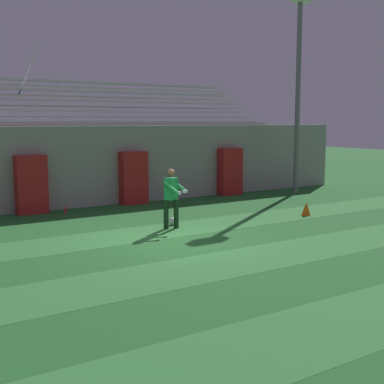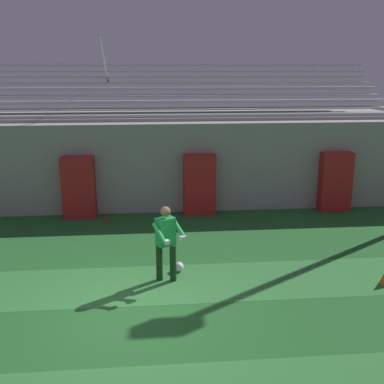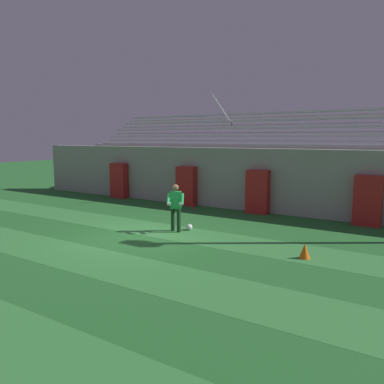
{
  "view_description": "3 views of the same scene",
  "coord_description": "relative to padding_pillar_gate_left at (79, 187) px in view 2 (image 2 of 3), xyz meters",
  "views": [
    {
      "loc": [
        -6.96,
        -11.07,
        2.99
      ],
      "look_at": [
        1.39,
        1.48,
        0.97
      ],
      "focal_mm": 50.0,
      "sensor_mm": 36.0,
      "label": 1
    },
    {
      "loc": [
        0.42,
        -7.45,
        4.42
      ],
      "look_at": [
        1.35,
        3.02,
        1.53
      ],
      "focal_mm": 42.0,
      "sensor_mm": 36.0,
      "label": 2
    },
    {
      "loc": [
        7.93,
        -9.13,
        3.26
      ],
      "look_at": [
        1.0,
        1.94,
        1.36
      ],
      "focal_mm": 35.0,
      "sensor_mm": 36.0,
      "label": 3
    }
  ],
  "objects": [
    {
      "name": "ground_plane",
      "position": [
        1.84,
        -5.95,
        -0.94
      ],
      "size": [
        80.0,
        80.0,
        0.0
      ],
      "primitive_type": "plane",
      "color": "#236028"
    },
    {
      "name": "turf_stripe_far",
      "position": [
        1.84,
        -4.69,
        -0.94
      ],
      "size": [
        28.0,
        1.82,
        0.01
      ],
      "primitive_type": "cube",
      "color": "#337A38",
      "rests_on": "ground"
    },
    {
      "name": "back_wall",
      "position": [
        1.84,
        0.55,
        0.46
      ],
      "size": [
        24.0,
        0.6,
        2.8
      ],
      "primitive_type": "cube",
      "color": "#999691",
      "rests_on": "ground"
    },
    {
      "name": "padding_pillar_gate_left",
      "position": [
        0.0,
        0.0,
        0.0
      ],
      "size": [
        0.98,
        0.44,
        1.89
      ],
      "primitive_type": "cube",
      "color": "#B21E1E",
      "rests_on": "ground"
    },
    {
      "name": "padding_pillar_gate_right",
      "position": [
        3.68,
        0.0,
        0.0
      ],
      "size": [
        0.98,
        0.44,
        1.89
      ],
      "primitive_type": "cube",
      "color": "#B21E1E",
      "rests_on": "ground"
    },
    {
      "name": "padding_pillar_far_right",
      "position": [
        8.04,
        0.0,
        0.0
      ],
      "size": [
        0.98,
        0.44,
        1.89
      ],
      "primitive_type": "cube",
      "color": "#B21E1E",
      "rests_on": "ground"
    },
    {
      "name": "bleacher_stand",
      "position": [
        1.84,
        2.89,
        0.56
      ],
      "size": [
        18.0,
        4.05,
        5.43
      ],
      "color": "#999691",
      "rests_on": "ground"
    },
    {
      "name": "goalkeeper",
      "position": [
        2.5,
        -4.54,
        0.01
      ],
      "size": [
        0.73,
        0.7,
        1.67
      ],
      "color": "#143319",
      "rests_on": "ground"
    },
    {
      "name": "soccer_ball",
      "position": [
        2.78,
        -4.11,
        -0.83
      ],
      "size": [
        0.22,
        0.22,
        0.22
      ],
      "primitive_type": "sphere",
      "color": "white",
      "rests_on": "ground"
    },
    {
      "name": "water_bottle",
      "position": [
        0.84,
        -0.74,
        -0.82
      ],
      "size": [
        0.07,
        0.07,
        0.24
      ],
      "primitive_type": "cylinder",
      "color": "red",
      "rests_on": "ground"
    }
  ]
}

